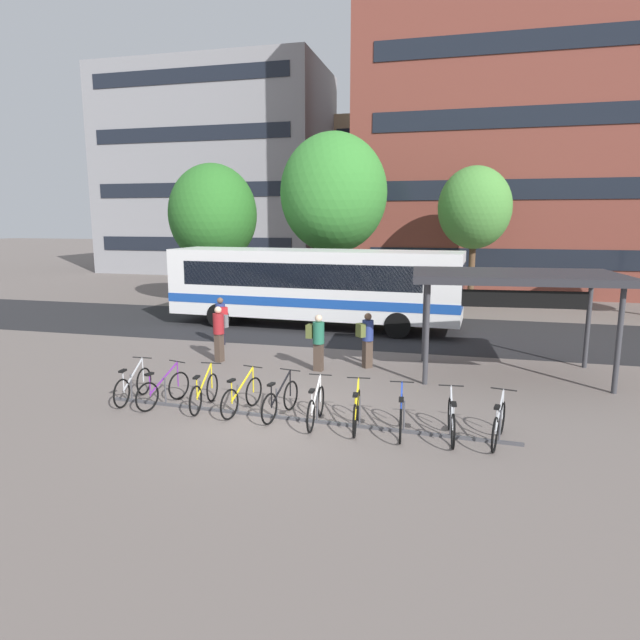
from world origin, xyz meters
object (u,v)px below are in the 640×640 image
Objects in this scene: commuter_red_pack_2 at (221,318)px; street_tree_3 at (334,193)px; parked_bicycle_silver_0 at (133,386)px; commuter_olive_pack_0 at (367,336)px; street_tree_0 at (213,215)px; parked_bicycle_yellow_3 at (242,397)px; parked_bicycle_silver_9 at (499,425)px; parked_bicycle_white_5 at (316,407)px; transit_shelter at (515,279)px; parked_bicycle_yellow_6 at (357,411)px; city_bus at (314,285)px; parked_bicycle_purple_1 at (163,390)px; parked_bicycle_blue_7 at (401,416)px; commuter_grey_pack_1 at (219,330)px; parked_bicycle_yellow_2 at (204,393)px; commuter_olive_pack_3 at (317,339)px; street_tree_1 at (475,208)px; parked_bicycle_silver_8 at (451,421)px; parked_bicycle_black_4 at (280,401)px.

commuter_red_pack_2 is 0.20× the size of street_tree_3.
parked_bicycle_silver_0 is 1.03× the size of commuter_olive_pack_0.
parked_bicycle_yellow_3 is at bearing -63.26° from street_tree_0.
parked_bicycle_silver_9 is at bearing -95.49° from parked_bicycle_silver_0.
parked_bicycle_white_5 is 16.73m from street_tree_3.
street_tree_3 is (-7.58, 10.53, 2.90)m from transit_shelter.
parked_bicycle_silver_0 and parked_bicycle_yellow_6 have the same top height.
city_bus is 12.72m from parked_bicycle_silver_9.
parked_bicycle_silver_0 is 5.69m from parked_bicycle_yellow_6.
parked_bicycle_purple_1 is at bearing 98.32° from parked_bicycle_silver_9.
commuter_grey_pack_1 is at bearing 48.31° from parked_bicycle_blue_7.
parked_bicycle_purple_1 is 0.97× the size of parked_bicycle_yellow_2.
parked_bicycle_silver_9 is 0.96× the size of commuter_grey_pack_1.
commuter_olive_pack_3 reaches higher than parked_bicycle_blue_7.
commuter_grey_pack_1 is at bearing -119.72° from street_tree_1.
city_bus is 7.04× the size of parked_bicycle_silver_8.
street_tree_1 is at bearing 160.69° from commuter_grey_pack_1.
commuter_red_pack_2 is (-8.12, 6.81, 0.60)m from parked_bicycle_silver_8.
parked_bicycle_yellow_3 is 0.99× the size of parked_bicycle_white_5.
parked_bicycle_silver_0 is 7.68m from parked_bicycle_silver_8.
commuter_olive_pack_0 is (5.08, 4.47, 0.58)m from parked_bicycle_silver_0.
parked_bicycle_blue_7 is at bearing 101.01° from parked_bicycle_silver_9.
parked_bicycle_yellow_6 is at bearing 99.77° from parked_bicycle_silver_9.
parked_bicycle_yellow_6 is 0.29× the size of transit_shelter.
parked_bicycle_white_5 is 18.61m from street_tree_0.
street_tree_1 reaches higher than parked_bicycle_silver_8.
parked_bicycle_purple_1 is at bearing -99.12° from parked_bicycle_silver_0.
transit_shelter reaches higher than parked_bicycle_silver_8.
parked_bicycle_yellow_6 is at bearing -96.45° from parked_bicycle_silver_0.
street_tree_0 is at bearing -167.88° from street_tree_1.
parked_bicycle_yellow_2 is at bearing 98.12° from parked_bicycle_yellow_3.
parked_bicycle_yellow_2 is 17.04m from street_tree_0.
parked_bicycle_silver_0 is 0.29× the size of transit_shelter.
street_tree_3 is (-6.96, 15.68, 5.29)m from parked_bicycle_silver_9.
street_tree_1 is (-0.26, 18.35, 4.60)m from parked_bicycle_silver_9.
parked_bicycle_silver_8 is at bearing -176.12° from commuter_red_pack_2.
parked_bicycle_blue_7 is at bearing -84.88° from parked_bicycle_yellow_3.
parked_bicycle_silver_8 is 1.01× the size of parked_bicycle_silver_9.
city_bus is at bearing 20.68° from parked_bicycle_black_4.
street_tree_3 is at bearing 8.91° from parked_bicycle_white_5.
parked_bicycle_blue_7 is at bearing -117.38° from commuter_olive_pack_0.
parked_bicycle_silver_8 is 20.33m from street_tree_0.
parked_bicycle_blue_7 is 0.24× the size of street_tree_1.
commuter_olive_pack_0 is 0.98× the size of commuter_red_pack_2.
commuter_olive_pack_0 is (-3.50, 5.00, 0.58)m from parked_bicycle_silver_9.
commuter_red_pack_2 is at bearing -127.23° from street_tree_1.
parked_bicycle_yellow_6 is at bearing -98.22° from street_tree_1.
transit_shelter is at bearing -21.24° from parked_bicycle_silver_8.
commuter_olive_pack_3 is (-4.86, 4.31, 0.59)m from parked_bicycle_silver_9.
commuter_olive_pack_3 is at bearing -79.54° from street_tree_3.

